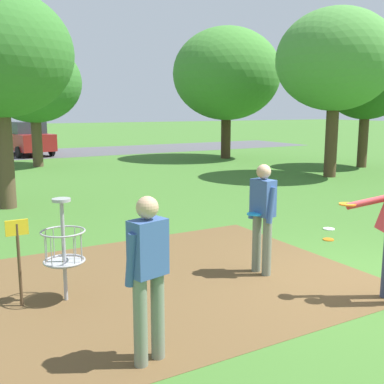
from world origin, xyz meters
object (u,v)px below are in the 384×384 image
at_px(player_throwing, 262,213).
at_px(tree_near_right, 335,60).
at_px(disc_golf_basket, 59,246).
at_px(player_waiting_left, 148,270).
at_px(tree_mid_left, 34,83).
at_px(tree_mid_center, 227,74).
at_px(tree_mid_right, 366,86).
at_px(frisbee_mid_grass, 329,229).
at_px(frisbee_far_left, 328,240).
at_px(parked_car_center_left, 26,138).

bearing_deg(player_throwing, tree_near_right, 38.82).
bearing_deg(player_throwing, disc_golf_basket, 170.87).
bearing_deg(player_waiting_left, player_throwing, 29.96).
xyz_separation_m(disc_golf_basket, tree_mid_left, (2.87, 15.30, 2.89)).
distance_m(player_throwing, tree_mid_center, 17.50).
bearing_deg(disc_golf_basket, tree_mid_right, 27.86).
bearing_deg(tree_near_right, frisbee_mid_grass, -136.01).
bearing_deg(disc_golf_basket, frisbee_far_left, 3.77).
distance_m(tree_mid_left, tree_mid_center, 9.30).
height_order(frisbee_mid_grass, frisbee_far_left, same).
height_order(frisbee_far_left, tree_mid_left, tree_mid_left).
distance_m(player_throwing, frisbee_far_left, 2.63).
bearing_deg(tree_near_right, tree_mid_left, 135.60).
bearing_deg(player_waiting_left, tree_mid_right, 34.05).
xyz_separation_m(tree_near_right, parked_car_center_left, (-8.34, 14.37, -3.34)).
xyz_separation_m(frisbee_far_left, tree_mid_left, (-2.41, 14.95, 3.63)).
height_order(player_throwing, tree_near_right, tree_near_right).
distance_m(player_throwing, player_waiting_left, 2.98).
bearing_deg(player_waiting_left, disc_golf_basket, 101.24).
bearing_deg(frisbee_mid_grass, frisbee_far_left, -136.46).
bearing_deg(frisbee_far_left, tree_near_right, 43.95).
distance_m(tree_mid_left, parked_car_center_left, 6.31).
bearing_deg(tree_mid_right, frisbee_mid_grass, -142.62).
distance_m(frisbee_mid_grass, parked_car_center_left, 20.20).
bearing_deg(parked_car_center_left, tree_near_right, -59.86).
bearing_deg(frisbee_mid_grass, tree_near_right, 43.99).
bearing_deg(disc_golf_basket, player_waiting_left, -78.76).
distance_m(disc_golf_basket, tree_near_right, 13.93).
bearing_deg(tree_mid_center, player_throwing, -121.95).
distance_m(frisbee_far_left, parked_car_center_left, 20.72).
bearing_deg(tree_mid_center, tree_near_right, -92.36).
relative_size(frisbee_mid_grass, parked_car_center_left, 0.05).
relative_size(disc_golf_basket, tree_mid_left, 0.26).
distance_m(disc_golf_basket, parked_car_center_left, 21.24).
xyz_separation_m(frisbee_mid_grass, tree_mid_center, (6.16, 13.16, 4.24)).
bearing_deg(tree_mid_right, player_throwing, -145.14).
xyz_separation_m(player_throwing, frisbee_mid_grass, (2.93, 1.42, -0.96)).
height_order(tree_mid_left, tree_mid_right, tree_mid_left).
xyz_separation_m(player_throwing, tree_near_right, (8.78, 7.07, 3.29)).
distance_m(player_waiting_left, parked_car_center_left, 23.13).
height_order(player_waiting_left, parked_car_center_left, parked_car_center_left).
xyz_separation_m(player_throwing, tree_mid_right, (12.21, 8.51, 2.53)).
height_order(disc_golf_basket, tree_near_right, tree_near_right).
xyz_separation_m(disc_golf_basket, parked_car_center_left, (3.42, 20.96, 0.17)).
xyz_separation_m(player_throwing, tree_mid_center, (9.09, 14.58, 3.28)).
bearing_deg(player_throwing, tree_mid_center, 58.05).
bearing_deg(parked_car_center_left, frisbee_mid_grass, -82.91).
bearing_deg(tree_mid_left, disc_golf_basket, -100.62).
relative_size(frisbee_far_left, parked_car_center_left, 0.05).
height_order(player_waiting_left, tree_mid_left, tree_mid_left).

